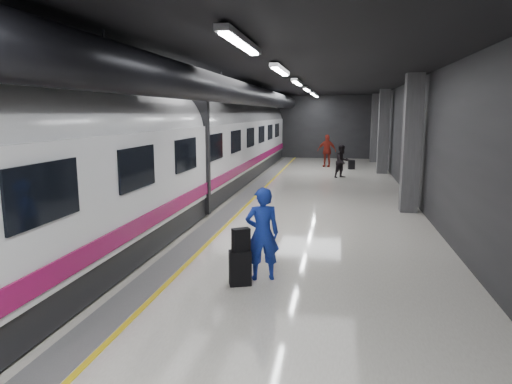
{
  "coord_description": "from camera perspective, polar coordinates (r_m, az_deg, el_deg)",
  "views": [
    {
      "loc": [
        2.23,
        -13.6,
        3.24
      ],
      "look_at": [
        0.13,
        -2.09,
        1.22
      ],
      "focal_mm": 32.0,
      "sensor_mm": 36.0,
      "label": 1
    }
  ],
  "objects": [
    {
      "name": "platform_hall",
      "position": [
        14.77,
        0.54,
        10.98
      ],
      "size": [
        10.02,
        40.02,
        4.51
      ],
      "color": "black",
      "rests_on": "ground"
    },
    {
      "name": "suitcase_main",
      "position": [
        8.8,
        -2.0,
        -9.46
      ],
      "size": [
        0.48,
        0.39,
        0.67
      ],
      "primitive_type": "cube",
      "rotation": [
        0.0,
        0.0,
        0.35
      ],
      "color": "black",
      "rests_on": "ground"
    },
    {
      "name": "traveler_far_b",
      "position": [
        28.2,
        8.83,
        5.12
      ],
      "size": [
        1.22,
        0.68,
        1.96
      ],
      "primitive_type": "imported",
      "rotation": [
        0.0,
        0.0,
        -0.18
      ],
      "color": "maroon",
      "rests_on": "ground"
    },
    {
      "name": "ground",
      "position": [
        14.15,
        1.0,
        -3.41
      ],
      "size": [
        40.0,
        40.0,
        0.0
      ],
      "primitive_type": "plane",
      "color": "silver",
      "rests_on": "ground"
    },
    {
      "name": "shoulder_bag",
      "position": [
        8.64,
        -1.89,
        -5.98
      ],
      "size": [
        0.37,
        0.33,
        0.44
      ],
      "primitive_type": "cube",
      "rotation": [
        0.0,
        0.0,
        0.58
      ],
      "color": "black",
      "rests_on": "suitcase_main"
    },
    {
      "name": "train",
      "position": [
        14.7,
        -11.61,
        5.06
      ],
      "size": [
        3.05,
        38.0,
        4.05
      ],
      "color": "black",
      "rests_on": "ground"
    },
    {
      "name": "traveler_far_a",
      "position": [
        23.48,
        10.71,
        3.78
      ],
      "size": [
        1.03,
        1.01,
        1.67
      ],
      "primitive_type": "imported",
      "rotation": [
        0.0,
        0.0,
        0.72
      ],
      "color": "black",
      "rests_on": "ground"
    },
    {
      "name": "traveler_main",
      "position": [
        8.93,
        0.8,
        -5.24
      ],
      "size": [
        0.77,
        0.62,
        1.84
      ],
      "primitive_type": "imported",
      "rotation": [
        0.0,
        0.0,
        3.45
      ],
      "color": "#1828B6",
      "rests_on": "ground"
    },
    {
      "name": "suitcase_far",
      "position": [
        27.24,
        11.84,
        3.36
      ],
      "size": [
        0.41,
        0.31,
        0.53
      ],
      "primitive_type": "cube",
      "rotation": [
        0.0,
        0.0,
        0.24
      ],
      "color": "black",
      "rests_on": "ground"
    }
  ]
}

